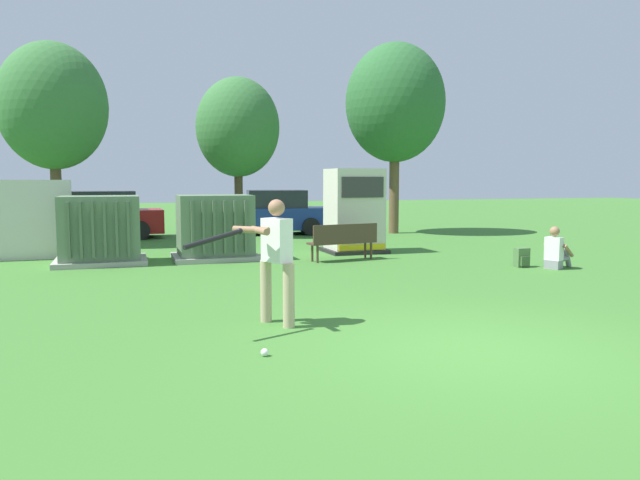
# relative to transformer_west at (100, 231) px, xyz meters

# --- Properties ---
(ground_plane) EXTENTS (96.00, 96.00, 0.00)m
(ground_plane) POSITION_rel_transformer_west_xyz_m (4.40, -9.23, -0.79)
(ground_plane) COLOR #3D752D
(transformer_west) EXTENTS (2.10, 1.70, 1.62)m
(transformer_west) POSITION_rel_transformer_west_xyz_m (0.00, 0.00, 0.00)
(transformer_west) COLOR #9E9B93
(transformer_west) RESTS_ON ground
(transformer_mid_west) EXTENTS (2.10, 1.70, 1.62)m
(transformer_mid_west) POSITION_rel_transformer_west_xyz_m (2.73, -0.02, 0.00)
(transformer_mid_west) COLOR #9E9B93
(transformer_mid_west) RESTS_ON ground
(generator_enclosure) EXTENTS (1.60, 1.40, 2.30)m
(generator_enclosure) POSITION_rel_transformer_west_xyz_m (6.60, 0.26, 0.35)
(generator_enclosure) COLOR #262626
(generator_enclosure) RESTS_ON ground
(park_bench) EXTENTS (1.84, 0.70, 0.92)m
(park_bench) POSITION_rel_transformer_west_xyz_m (5.72, -1.31, -0.25)
(park_bench) COLOR #4C3828
(park_bench) RESTS_ON ground
(batter) EXTENTS (1.53, 0.99, 1.74)m
(batter) POSITION_rel_transformer_west_xyz_m (2.47, -7.30, 0.19)
(batter) COLOR tan
(batter) RESTS_ON ground
(sports_ball) EXTENTS (0.09, 0.09, 0.09)m
(sports_ball) POSITION_rel_transformer_west_xyz_m (2.01, -8.71, -0.74)
(sports_ball) COLOR white
(sports_ball) RESTS_ON ground
(seated_spectator) EXTENTS (0.79, 0.66, 0.96)m
(seated_spectator) POSITION_rel_transformer_west_xyz_m (9.83, -4.04, -0.41)
(seated_spectator) COLOR gray
(seated_spectator) RESTS_ON ground
(backpack) EXTENTS (0.32, 0.27, 0.44)m
(backpack) POSITION_rel_transformer_west_xyz_m (9.23, -3.63, -0.57)
(backpack) COLOR #4C723F
(backpack) RESTS_ON ground
(tree_left) EXTENTS (3.19, 3.19, 6.10)m
(tree_left) POSITION_rel_transformer_west_xyz_m (-1.37, 4.74, 3.40)
(tree_left) COLOR brown
(tree_left) RESTS_ON ground
(tree_center_left) EXTENTS (2.90, 2.90, 5.55)m
(tree_center_left) POSITION_rel_transformer_west_xyz_m (4.44, 5.90, 3.02)
(tree_center_left) COLOR #4C3828
(tree_center_left) RESTS_ON ground
(tree_center_right) EXTENTS (3.66, 3.66, 7.00)m
(tree_center_right) POSITION_rel_transformer_west_xyz_m (10.20, 5.39, 4.01)
(tree_center_right) COLOR brown
(tree_center_right) RESTS_ON ground
(parked_car_leftmost) EXTENTS (4.24, 2.00, 1.62)m
(parked_car_leftmost) POSITION_rel_transformer_west_xyz_m (-0.22, 6.52, -0.04)
(parked_car_leftmost) COLOR maroon
(parked_car_leftmost) RESTS_ON ground
(parked_car_left_of_center) EXTENTS (4.39, 2.33, 1.62)m
(parked_car_left_of_center) POSITION_rel_transformer_west_xyz_m (5.81, 6.41, -0.04)
(parked_car_left_of_center) COLOR navy
(parked_car_left_of_center) RESTS_ON ground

